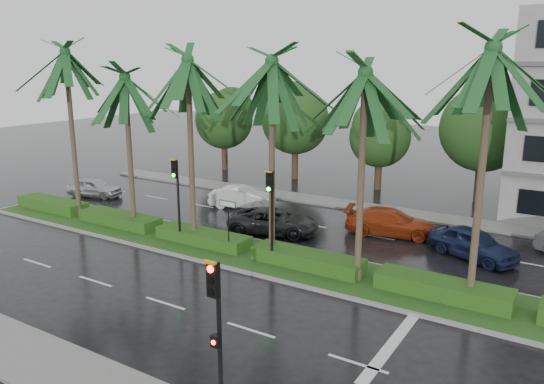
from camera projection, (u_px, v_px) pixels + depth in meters
The scene contains 17 objects.
ground at pixel (240, 263), 24.60m from camera, with size 120.00×120.00×0.00m, color black.
near_sidewalk at pixel (47, 365), 16.18m from camera, with size 40.00×2.40×0.12m, color slate.
far_sidewalk at pixel (347, 205), 34.48m from camera, with size 40.00×2.00×0.12m, color slate.
median at pixel (252, 255), 25.40m from camera, with size 36.00×4.00×0.15m.
hedge at pixel (252, 248), 25.32m from camera, with size 35.20×1.40×0.60m.
lane_markings at pixel (292, 280), 22.68m from camera, with size 34.00×13.06×0.01m.
palm_row at pixel (228, 77), 24.08m from camera, with size 26.30×4.20×10.31m.
signal_near at pixel (217, 333), 13.18m from camera, with size 0.34×0.45×4.36m.
signal_median_left at pixel (177, 189), 26.19m from camera, with size 0.34×0.42×4.36m.
signal_median_right at pixel (271, 204), 23.36m from camera, with size 0.34×0.42×4.36m.
street_sign at pixel (228, 213), 25.00m from camera, with size 0.95×0.09×2.60m.
bg_trees at pixel (377, 125), 38.14m from camera, with size 32.71×5.58×8.07m.
car_silver at pixel (94, 187), 36.66m from camera, with size 3.80×1.53×1.29m, color #B7BBBF.
car_white at pixel (242, 197), 33.87m from camera, with size 4.16×1.45×1.37m, color silver.
car_darkgrey at pixel (273, 221), 28.71m from camera, with size 4.88×2.25×1.36m, color black.
car_red at pixel (391, 222), 28.48m from camera, with size 4.90×1.99×1.42m, color #9F3311.
car_blue at pixel (473, 243), 25.05m from camera, with size 4.33×1.74×1.47m, color #162043.
Camera 1 is at (13.49, -18.82, 9.05)m, focal length 35.00 mm.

